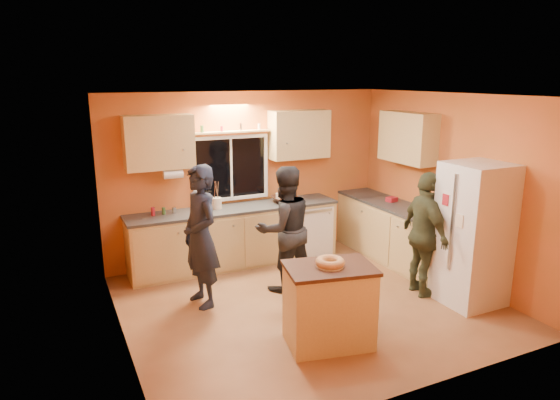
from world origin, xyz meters
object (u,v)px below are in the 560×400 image
island (329,305)px  person_center (284,229)px  refrigerator (474,234)px  person_left (201,237)px  person_right (425,235)px

island → person_center: 1.57m
refrigerator → person_center: 2.39m
refrigerator → person_left: refrigerator is taller
refrigerator → person_center: size_ratio=1.06×
refrigerator → person_center: (-1.96, 1.37, -0.05)m
refrigerator → person_left: 3.40m
island → person_center: (0.20, 1.51, 0.39)m
refrigerator → person_left: bearing=155.9°
island → person_center: bearing=94.2°
person_center → refrigerator: bearing=142.1°
refrigerator → person_right: bearing=132.0°
refrigerator → person_right: refrigerator is taller
refrigerator → person_right: size_ratio=1.09×
person_center → person_left: bearing=-3.7°
island → person_left: bearing=133.5°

